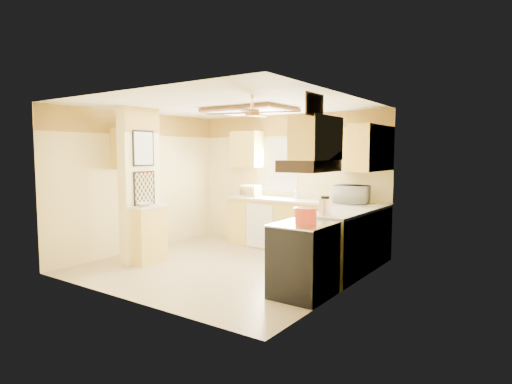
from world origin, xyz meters
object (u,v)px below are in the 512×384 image
Objects in this scene: bowl at (145,205)px; kettle at (325,206)px; microwave at (352,194)px; stove at (303,260)px; dutch_oven at (306,215)px.

bowl is 0.90× the size of kettle.
microwave is 2.09× the size of kettle.
bowl reaches higher than stove.
dutch_oven is at bearing 32.25° from stove.
dutch_oven is (0.02, 0.01, 0.55)m from stove.
microwave reaches higher than stove.
kettle is (0.25, -1.53, -0.03)m from microwave.
bowl is (-2.76, -0.13, 0.51)m from stove.
kettle is (-0.02, 0.58, 0.05)m from dutch_oven.
stove is at bearing 90.24° from microwave.
bowl is at bearing 35.37° from microwave.
kettle is (-0.00, 0.60, 0.60)m from stove.
stove is 3.49× the size of kettle.
dutch_oven reaches higher than stove.
dutch_oven is (2.78, 0.14, 0.04)m from bowl.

